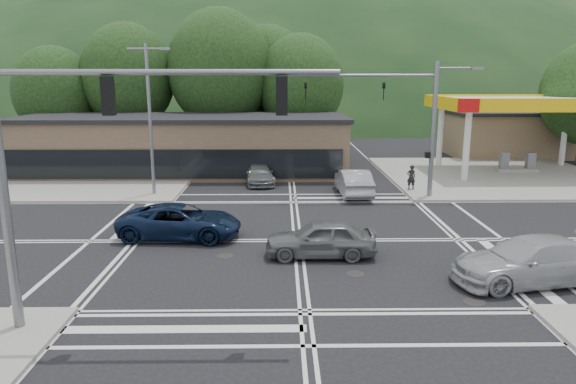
{
  "coord_description": "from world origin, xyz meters",
  "views": [
    {
      "loc": [
        -0.72,
        -21.75,
        7.06
      ],
      "look_at": [
        -0.37,
        3.63,
        1.4
      ],
      "focal_mm": 32.0,
      "sensor_mm": 36.0,
      "label": 1
    }
  ],
  "objects_px": {
    "car_grey_center": "(321,238)",
    "car_silver_east": "(530,261)",
    "car_northbound": "(259,174)",
    "pedestrian": "(411,177)",
    "car_queue_a": "(353,182)",
    "car_queue_b": "(312,157)",
    "car_blue_west": "(180,221)"
  },
  "relations": [
    {
      "from": "car_grey_center",
      "to": "car_northbound",
      "type": "distance_m",
      "value": 15.05
    },
    {
      "from": "car_silver_east",
      "to": "car_queue_b",
      "type": "bearing_deg",
      "value": -175.06
    },
    {
      "from": "car_queue_a",
      "to": "pedestrian",
      "type": "distance_m",
      "value": 3.9
    },
    {
      "from": "car_queue_b",
      "to": "car_northbound",
      "type": "xyz_separation_m",
      "value": [
        -4.09,
        -7.25,
        -0.02
      ]
    },
    {
      "from": "car_grey_center",
      "to": "car_northbound",
      "type": "relative_size",
      "value": 0.99
    },
    {
      "from": "car_silver_east",
      "to": "car_northbound",
      "type": "bearing_deg",
      "value": -158.73
    },
    {
      "from": "car_queue_a",
      "to": "car_northbound",
      "type": "xyz_separation_m",
      "value": [
        -5.95,
        3.66,
        -0.16
      ]
    },
    {
      "from": "car_grey_center",
      "to": "car_silver_east",
      "type": "bearing_deg",
      "value": 69.26
    },
    {
      "from": "car_northbound",
      "to": "car_silver_east",
      "type": "bearing_deg",
      "value": -67.93
    },
    {
      "from": "car_queue_b",
      "to": "car_silver_east",
      "type": "bearing_deg",
      "value": 101.3
    },
    {
      "from": "car_grey_center",
      "to": "car_queue_a",
      "type": "height_order",
      "value": "car_queue_a"
    },
    {
      "from": "car_silver_east",
      "to": "pedestrian",
      "type": "distance_m",
      "value": 14.84
    },
    {
      "from": "car_blue_west",
      "to": "pedestrian",
      "type": "bearing_deg",
      "value": -49.2
    },
    {
      "from": "car_queue_a",
      "to": "car_queue_b",
      "type": "xyz_separation_m",
      "value": [
        -1.86,
        10.91,
        -0.14
      ]
    },
    {
      "from": "car_grey_center",
      "to": "car_silver_east",
      "type": "relative_size",
      "value": 0.8
    },
    {
      "from": "car_grey_center",
      "to": "pedestrian",
      "type": "bearing_deg",
      "value": 151.91
    },
    {
      "from": "car_silver_east",
      "to": "car_queue_a",
      "type": "distance_m",
      "value": 14.54
    },
    {
      "from": "car_blue_west",
      "to": "car_queue_a",
      "type": "bearing_deg",
      "value": -42.24
    },
    {
      "from": "car_queue_a",
      "to": "pedestrian",
      "type": "relative_size",
      "value": 3.17
    },
    {
      "from": "car_queue_a",
      "to": "car_silver_east",
      "type": "bearing_deg",
      "value": 105.36
    },
    {
      "from": "car_northbound",
      "to": "pedestrian",
      "type": "distance_m",
      "value": 10.11
    },
    {
      "from": "car_silver_east",
      "to": "car_queue_b",
      "type": "relative_size",
      "value": 1.41
    },
    {
      "from": "car_grey_center",
      "to": "pedestrian",
      "type": "xyz_separation_m",
      "value": [
        6.64,
        12.0,
        0.17
      ]
    },
    {
      "from": "car_silver_east",
      "to": "car_queue_b",
      "type": "distance_m",
      "value": 25.56
    },
    {
      "from": "car_grey_center",
      "to": "car_queue_a",
      "type": "bearing_deg",
      "value": 166.4
    },
    {
      "from": "car_blue_west",
      "to": "car_northbound",
      "type": "bearing_deg",
      "value": -9.68
    },
    {
      "from": "car_grey_center",
      "to": "car_blue_west",
      "type": "bearing_deg",
      "value": -111.88
    },
    {
      "from": "car_northbound",
      "to": "pedestrian",
      "type": "xyz_separation_m",
      "value": [
        9.73,
        -2.73,
        0.28
      ]
    },
    {
      "from": "car_blue_west",
      "to": "pedestrian",
      "type": "xyz_separation_m",
      "value": [
        12.77,
        9.43,
        0.17
      ]
    },
    {
      "from": "car_queue_a",
      "to": "car_northbound",
      "type": "relative_size",
      "value": 1.1
    },
    {
      "from": "car_northbound",
      "to": "pedestrian",
      "type": "relative_size",
      "value": 2.88
    },
    {
      "from": "car_blue_west",
      "to": "car_queue_b",
      "type": "relative_size",
      "value": 1.38
    }
  ]
}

